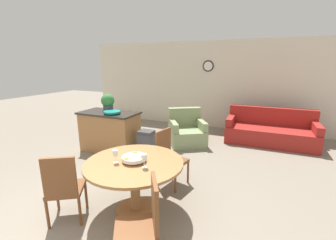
{
  "coord_description": "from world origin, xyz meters",
  "views": [
    {
      "loc": [
        1.8,
        -1.36,
        2.0
      ],
      "look_at": [
        0.15,
        2.53,
        0.94
      ],
      "focal_mm": 24.0,
      "sensor_mm": 36.0,
      "label": 1
    }
  ],
  "objects_px": {
    "wine_glass_right": "(144,158)",
    "kitchen_island": "(110,132)",
    "fruit_bowl": "(134,158)",
    "armchair": "(187,132)",
    "wine_glass_left": "(115,153)",
    "couch": "(270,132)",
    "teal_bowl": "(112,112)",
    "dining_chair_near_right": "(144,221)",
    "dining_table": "(135,173)",
    "trash_bin": "(146,144)",
    "dining_chair_near_left": "(64,186)",
    "potted_plant": "(108,102)",
    "dining_chair_far_side": "(169,155)"
  },
  "relations": [
    {
      "from": "kitchen_island",
      "to": "teal_bowl",
      "type": "bearing_deg",
      "value": -33.23
    },
    {
      "from": "wine_glass_right",
      "to": "kitchen_island",
      "type": "bearing_deg",
      "value": 136.49
    },
    {
      "from": "dining_chair_near_right",
      "to": "wine_glass_left",
      "type": "relative_size",
      "value": 5.18
    },
    {
      "from": "wine_glass_right",
      "to": "kitchen_island",
      "type": "relative_size",
      "value": 0.14
    },
    {
      "from": "dining_table",
      "to": "armchair",
      "type": "height_order",
      "value": "armchair"
    },
    {
      "from": "potted_plant",
      "to": "teal_bowl",
      "type": "bearing_deg",
      "value": -39.89
    },
    {
      "from": "wine_glass_left",
      "to": "dining_chair_near_right",
      "type": "bearing_deg",
      "value": -38.61
    },
    {
      "from": "fruit_bowl",
      "to": "couch",
      "type": "bearing_deg",
      "value": 65.34
    },
    {
      "from": "dining_chair_near_left",
      "to": "couch",
      "type": "bearing_deg",
      "value": 28.65
    },
    {
      "from": "wine_glass_right",
      "to": "dining_table",
      "type": "bearing_deg",
      "value": 153.66
    },
    {
      "from": "dining_table",
      "to": "teal_bowl",
      "type": "distance_m",
      "value": 2.25
    },
    {
      "from": "fruit_bowl",
      "to": "teal_bowl",
      "type": "height_order",
      "value": "teal_bowl"
    },
    {
      "from": "dining_chair_near_left",
      "to": "armchair",
      "type": "relative_size",
      "value": 0.79
    },
    {
      "from": "dining_table",
      "to": "couch",
      "type": "height_order",
      "value": "couch"
    },
    {
      "from": "potted_plant",
      "to": "couch",
      "type": "distance_m",
      "value": 4.15
    },
    {
      "from": "teal_bowl",
      "to": "couch",
      "type": "height_order",
      "value": "teal_bowl"
    },
    {
      "from": "wine_glass_right",
      "to": "potted_plant",
      "type": "xyz_separation_m",
      "value": [
        -2.03,
        1.95,
        0.27
      ]
    },
    {
      "from": "dining_table",
      "to": "fruit_bowl",
      "type": "distance_m",
      "value": 0.22
    },
    {
      "from": "dining_chair_near_right",
      "to": "fruit_bowl",
      "type": "distance_m",
      "value": 0.94
    },
    {
      "from": "dining_chair_near_left",
      "to": "wine_glass_right",
      "type": "height_order",
      "value": "dining_chair_near_left"
    },
    {
      "from": "fruit_bowl",
      "to": "teal_bowl",
      "type": "distance_m",
      "value": 2.22
    },
    {
      "from": "dining_table",
      "to": "dining_chair_near_left",
      "type": "xyz_separation_m",
      "value": [
        -0.71,
        -0.53,
        -0.07
      ]
    },
    {
      "from": "dining_chair_near_left",
      "to": "kitchen_island",
      "type": "relative_size",
      "value": 0.7
    },
    {
      "from": "teal_bowl",
      "to": "potted_plant",
      "type": "bearing_deg",
      "value": 140.11
    },
    {
      "from": "dining_chair_near_right",
      "to": "couch",
      "type": "distance_m",
      "value": 4.68
    },
    {
      "from": "teal_bowl",
      "to": "armchair",
      "type": "distance_m",
      "value": 1.96
    },
    {
      "from": "dining_chair_near_right",
      "to": "teal_bowl",
      "type": "xyz_separation_m",
      "value": [
        -2.06,
        2.31,
        0.47
      ]
    },
    {
      "from": "kitchen_island",
      "to": "potted_plant",
      "type": "relative_size",
      "value": 3.4
    },
    {
      "from": "dining_chair_near_left",
      "to": "wine_glass_left",
      "type": "height_order",
      "value": "dining_chair_near_left"
    },
    {
      "from": "fruit_bowl",
      "to": "wine_glass_right",
      "type": "relative_size",
      "value": 1.77
    },
    {
      "from": "dining_chair_near_right",
      "to": "couch",
      "type": "xyz_separation_m",
      "value": [
        1.21,
        4.51,
        -0.21
      ]
    },
    {
      "from": "wine_glass_left",
      "to": "wine_glass_right",
      "type": "distance_m",
      "value": 0.41
    },
    {
      "from": "kitchen_island",
      "to": "armchair",
      "type": "height_order",
      "value": "kitchen_island"
    },
    {
      "from": "armchair",
      "to": "trash_bin",
      "type": "bearing_deg",
      "value": -145.81
    },
    {
      "from": "dining_table",
      "to": "fruit_bowl",
      "type": "xyz_separation_m",
      "value": [
        0.0,
        0.0,
        0.22
      ]
    },
    {
      "from": "fruit_bowl",
      "to": "teal_bowl",
      "type": "bearing_deg",
      "value": 133.68
    },
    {
      "from": "potted_plant",
      "to": "couch",
      "type": "height_order",
      "value": "potted_plant"
    },
    {
      "from": "fruit_bowl",
      "to": "armchair",
      "type": "xyz_separation_m",
      "value": [
        -0.23,
        2.9,
        -0.5
      ]
    },
    {
      "from": "teal_bowl",
      "to": "couch",
      "type": "distance_m",
      "value": 4.0
    },
    {
      "from": "dining_table",
      "to": "dining_chair_near_left",
      "type": "height_order",
      "value": "dining_chair_near_left"
    },
    {
      "from": "wine_glass_right",
      "to": "wine_glass_left",
      "type": "bearing_deg",
      "value": -176.72
    },
    {
      "from": "couch",
      "to": "teal_bowl",
      "type": "bearing_deg",
      "value": -145.91
    },
    {
      "from": "wine_glass_left",
      "to": "potted_plant",
      "type": "distance_m",
      "value": 2.57
    },
    {
      "from": "potted_plant",
      "to": "couch",
      "type": "xyz_separation_m",
      "value": [
        3.57,
        1.96,
        -0.84
      ]
    },
    {
      "from": "dining_chair_far_side",
      "to": "kitchen_island",
      "type": "relative_size",
      "value": 0.7
    },
    {
      "from": "couch",
      "to": "armchair",
      "type": "relative_size",
      "value": 1.81
    },
    {
      "from": "wine_glass_right",
      "to": "teal_bowl",
      "type": "height_order",
      "value": "teal_bowl"
    },
    {
      "from": "trash_bin",
      "to": "dining_chair_near_right",
      "type": "bearing_deg",
      "value": -62.05
    },
    {
      "from": "couch",
      "to": "wine_glass_right",
      "type": "bearing_deg",
      "value": -111.31
    },
    {
      "from": "dining_table",
      "to": "trash_bin",
      "type": "height_order",
      "value": "dining_table"
    }
  ]
}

